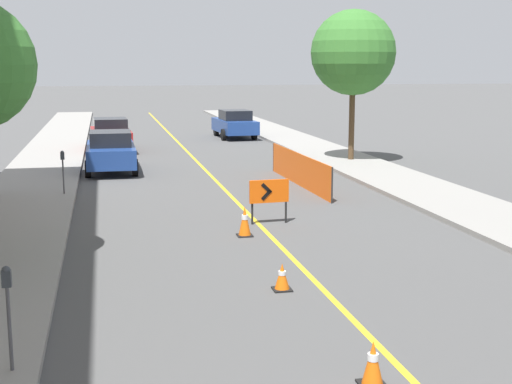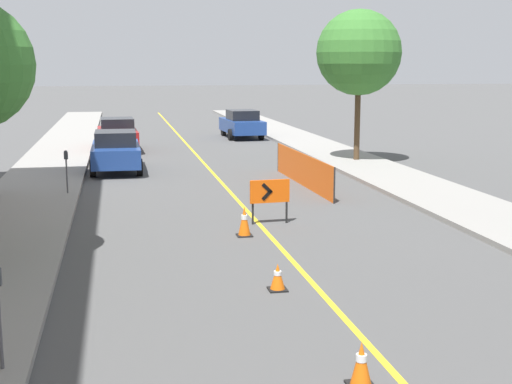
{
  "view_description": "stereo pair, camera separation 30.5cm",
  "coord_description": "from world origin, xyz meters",
  "px_view_note": "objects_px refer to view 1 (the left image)",
  "views": [
    {
      "loc": [
        -3.85,
        3.82,
        4.09
      ],
      "look_at": [
        -0.24,
        20.75,
        1.0
      ],
      "focal_mm": 50.0,
      "sensor_mm": 36.0,
      "label": 1
    },
    {
      "loc": [
        -3.55,
        3.76,
        4.09
      ],
      "look_at": [
        -0.24,
        20.75,
        1.0
      ],
      "focal_mm": 50.0,
      "sensor_mm": 36.0,
      "label": 2
    }
  ],
  "objects_px": {
    "traffic_cone_fifth": "(245,221)",
    "arrow_barricade_primary": "(269,193)",
    "parked_car_curb_mid": "(111,134)",
    "parking_meter_far_curb": "(63,163)",
    "traffic_cone_fourth": "(282,277)",
    "parked_car_curb_far": "(235,124)",
    "parking_meter_near_curb": "(8,298)",
    "parked_car_curb_near": "(111,151)",
    "street_tree_right_near": "(353,53)",
    "traffic_cone_third": "(373,363)"
  },
  "relations": [
    {
      "from": "arrow_barricade_primary",
      "to": "parked_car_curb_mid",
      "type": "height_order",
      "value": "parked_car_curb_mid"
    },
    {
      "from": "parked_car_curb_mid",
      "to": "parking_meter_far_curb",
      "type": "distance_m",
      "value": 12.38
    },
    {
      "from": "traffic_cone_fifth",
      "to": "parked_car_curb_far",
      "type": "height_order",
      "value": "parked_car_curb_far"
    },
    {
      "from": "parked_car_curb_mid",
      "to": "parked_car_curb_far",
      "type": "bearing_deg",
      "value": 33.07
    },
    {
      "from": "traffic_cone_fifth",
      "to": "parking_meter_near_curb",
      "type": "relative_size",
      "value": 0.52
    },
    {
      "from": "traffic_cone_fourth",
      "to": "parked_car_curb_near",
      "type": "xyz_separation_m",
      "value": [
        -2.89,
        15.74,
        0.55
      ]
    },
    {
      "from": "traffic_cone_fourth",
      "to": "parking_meter_far_curb",
      "type": "xyz_separation_m",
      "value": [
        -4.4,
        10.4,
        0.84
      ]
    },
    {
      "from": "traffic_cone_fourth",
      "to": "parked_car_curb_far",
      "type": "bearing_deg",
      "value": 81.43
    },
    {
      "from": "street_tree_right_near",
      "to": "parked_car_curb_far",
      "type": "bearing_deg",
      "value": 104.76
    },
    {
      "from": "arrow_barricade_primary",
      "to": "parking_meter_near_curb",
      "type": "xyz_separation_m",
      "value": [
        -5.43,
        -8.46,
        0.32
      ]
    },
    {
      "from": "parked_car_curb_far",
      "to": "arrow_barricade_primary",
      "type": "bearing_deg",
      "value": -101.21
    },
    {
      "from": "traffic_cone_third",
      "to": "parking_meter_near_curb",
      "type": "distance_m",
      "value": 4.79
    },
    {
      "from": "arrow_barricade_primary",
      "to": "parked_car_curb_near",
      "type": "xyz_separation_m",
      "value": [
        -3.92,
        10.24,
        -0.01
      ]
    },
    {
      "from": "traffic_cone_fifth",
      "to": "street_tree_right_near",
      "type": "bearing_deg",
      "value": 59.93
    },
    {
      "from": "parking_meter_far_curb",
      "to": "street_tree_right_near",
      "type": "relative_size",
      "value": 0.22
    },
    {
      "from": "traffic_cone_fourth",
      "to": "street_tree_right_near",
      "type": "xyz_separation_m",
      "value": [
        7.13,
        16.35,
        4.34
      ]
    },
    {
      "from": "traffic_cone_third",
      "to": "parked_car_curb_far",
      "type": "height_order",
      "value": "parked_car_curb_far"
    },
    {
      "from": "parked_car_curb_mid",
      "to": "traffic_cone_fourth",
      "type": "bearing_deg",
      "value": -85.15
    },
    {
      "from": "traffic_cone_third",
      "to": "parking_meter_far_curb",
      "type": "xyz_separation_m",
      "value": [
        -4.58,
        14.5,
        0.79
      ]
    },
    {
      "from": "traffic_cone_third",
      "to": "parking_meter_near_curb",
      "type": "height_order",
      "value": "parking_meter_near_curb"
    },
    {
      "from": "parked_car_curb_mid",
      "to": "parking_meter_far_curb",
      "type": "relative_size",
      "value": 3.25
    },
    {
      "from": "traffic_cone_fifth",
      "to": "parked_car_curb_far",
      "type": "xyz_separation_m",
      "value": [
        4.02,
        23.33,
        0.44
      ]
    },
    {
      "from": "traffic_cone_fifth",
      "to": "street_tree_right_near",
      "type": "xyz_separation_m",
      "value": [
        6.99,
        12.07,
        4.23
      ]
    },
    {
      "from": "parked_car_curb_near",
      "to": "parked_car_curb_mid",
      "type": "xyz_separation_m",
      "value": [
        0.08,
        6.93,
        0.0
      ]
    },
    {
      "from": "parking_meter_far_curb",
      "to": "traffic_cone_third",
      "type": "bearing_deg",
      "value": -72.48
    },
    {
      "from": "traffic_cone_fifth",
      "to": "street_tree_right_near",
      "type": "height_order",
      "value": "street_tree_right_near"
    },
    {
      "from": "parking_meter_far_curb",
      "to": "street_tree_right_near",
      "type": "height_order",
      "value": "street_tree_right_near"
    },
    {
      "from": "traffic_cone_third",
      "to": "parked_car_curb_far",
      "type": "xyz_separation_m",
      "value": [
        3.99,
        31.71,
        0.5
      ]
    },
    {
      "from": "traffic_cone_fourth",
      "to": "parked_car_curb_mid",
      "type": "distance_m",
      "value": 22.85
    },
    {
      "from": "parked_car_curb_near",
      "to": "street_tree_right_near",
      "type": "relative_size",
      "value": 0.69
    },
    {
      "from": "traffic_cone_fifth",
      "to": "arrow_barricade_primary",
      "type": "height_order",
      "value": "arrow_barricade_primary"
    },
    {
      "from": "parked_car_curb_mid",
      "to": "arrow_barricade_primary",
      "type": "bearing_deg",
      "value": -79.61
    },
    {
      "from": "parking_meter_far_curb",
      "to": "street_tree_right_near",
      "type": "distance_m",
      "value": 13.44
    },
    {
      "from": "traffic_cone_fourth",
      "to": "street_tree_right_near",
      "type": "height_order",
      "value": "street_tree_right_near"
    },
    {
      "from": "traffic_cone_fourth",
      "to": "street_tree_right_near",
      "type": "bearing_deg",
      "value": 66.44
    },
    {
      "from": "traffic_cone_fifth",
      "to": "parked_car_curb_near",
      "type": "relative_size",
      "value": 0.17
    },
    {
      "from": "arrow_barricade_primary",
      "to": "parked_car_curb_near",
      "type": "distance_m",
      "value": 10.97
    },
    {
      "from": "parking_meter_far_curb",
      "to": "parked_car_curb_mid",
      "type": "bearing_deg",
      "value": 82.62
    },
    {
      "from": "traffic_cone_third",
      "to": "traffic_cone_fourth",
      "type": "relative_size",
      "value": 1.21
    },
    {
      "from": "traffic_cone_fifth",
      "to": "parking_meter_near_curb",
      "type": "bearing_deg",
      "value": -122.1
    },
    {
      "from": "parked_car_curb_far",
      "to": "traffic_cone_fourth",
      "type": "bearing_deg",
      "value": -101.73
    },
    {
      "from": "traffic_cone_third",
      "to": "parking_meter_far_curb",
      "type": "distance_m",
      "value": 15.23
    },
    {
      "from": "traffic_cone_fourth",
      "to": "traffic_cone_fifth",
      "type": "height_order",
      "value": "traffic_cone_fifth"
    },
    {
      "from": "parked_car_curb_near",
      "to": "parking_meter_near_curb",
      "type": "xyz_separation_m",
      "value": [
        -1.51,
        -18.7,
        0.34
      ]
    },
    {
      "from": "traffic_cone_third",
      "to": "traffic_cone_fourth",
      "type": "height_order",
      "value": "traffic_cone_third"
    },
    {
      "from": "traffic_cone_fourth",
      "to": "parking_meter_far_curb",
      "type": "bearing_deg",
      "value": 112.95
    },
    {
      "from": "traffic_cone_fourth",
      "to": "parking_meter_near_curb",
      "type": "distance_m",
      "value": 5.38
    },
    {
      "from": "parked_car_curb_near",
      "to": "parking_meter_far_curb",
      "type": "xyz_separation_m",
      "value": [
        -1.51,
        -5.34,
        0.29
      ]
    },
    {
      "from": "parked_car_curb_mid",
      "to": "street_tree_right_near",
      "type": "relative_size",
      "value": 0.7
    },
    {
      "from": "street_tree_right_near",
      "to": "parked_car_curb_near",
      "type": "bearing_deg",
      "value": -176.53
    }
  ]
}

